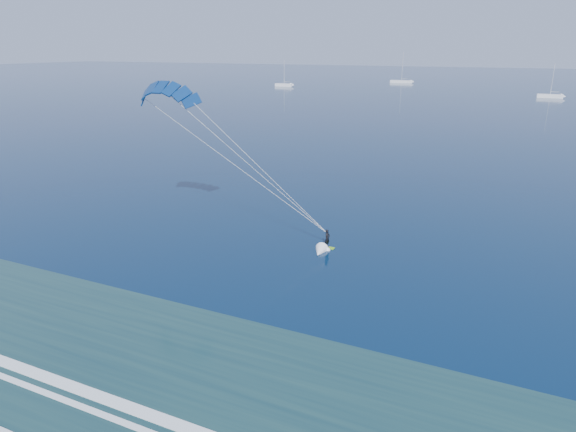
# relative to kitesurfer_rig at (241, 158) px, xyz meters

# --- Properties ---
(kitesurfer_rig) EXTENTS (18.76, 4.64, 14.42)m
(kitesurfer_rig) POSITION_rel_kitesurfer_rig_xyz_m (0.00, 0.00, 0.00)
(kitesurfer_rig) COLOR #77BF16
(kitesurfer_rig) RESTS_ON ground
(sailboat_0) EXTENTS (7.71, 2.40, 10.73)m
(sailboat_0) POSITION_rel_kitesurfer_rig_xyz_m (-75.10, 165.50, -6.70)
(sailboat_0) COLOR white
(sailboat_0) RESTS_ON ground
(sailboat_1) EXTENTS (10.29, 2.40, 13.65)m
(sailboat_1) POSITION_rel_kitesurfer_rig_xyz_m (-35.21, 208.68, -6.68)
(sailboat_1) COLOR white
(sailboat_1) RESTS_ON ground
(sailboat_2) EXTENTS (7.82, 2.40, 10.98)m
(sailboat_2) POSITION_rel_kitesurfer_rig_xyz_m (26.32, 156.77, -6.69)
(sailboat_2) COLOR white
(sailboat_2) RESTS_ON ground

